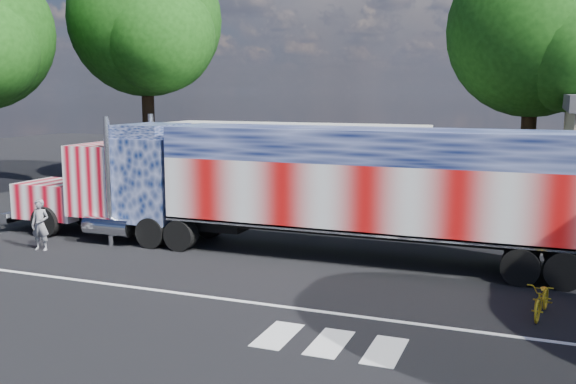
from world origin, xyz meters
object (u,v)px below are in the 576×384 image
(woman, at_px, (40,225))
(coach_bus, at_px, (292,161))
(semi_truck, at_px, (298,184))
(tree_ne_a, at_px, (537,32))
(tree_nw_a, at_px, (147,21))
(bicycle, at_px, (543,299))

(woman, bearing_deg, coach_bus, 61.13)
(semi_truck, bearing_deg, tree_ne_a, 62.61)
(tree_nw_a, height_order, tree_ne_a, tree_nw_a)
(semi_truck, relative_size, tree_ne_a, 1.72)
(coach_bus, xyz_separation_m, tree_ne_a, (10.74, 3.93, 6.12))
(woman, height_order, tree_ne_a, tree_ne_a)
(tree_ne_a, bearing_deg, coach_bus, -159.91)
(semi_truck, height_order, bicycle, semi_truck)
(semi_truck, relative_size, coach_bus, 1.61)
(coach_bus, bearing_deg, semi_truck, -67.91)
(woman, bearing_deg, tree_ne_a, 37.80)
(bicycle, bearing_deg, tree_nw_a, 152.60)
(tree_nw_a, relative_size, tree_ne_a, 1.12)
(tree_nw_a, distance_m, tree_ne_a, 20.62)
(coach_bus, xyz_separation_m, woman, (-4.41, -12.21, -1.09))
(semi_truck, relative_size, tree_nw_a, 1.54)
(coach_bus, bearing_deg, tree_nw_a, 164.30)
(woman, xyz_separation_m, bicycle, (15.79, -0.81, -0.44))
(semi_truck, xyz_separation_m, woman, (-8.23, -2.79, -1.43))
(semi_truck, height_order, tree_ne_a, tree_ne_a)
(semi_truck, distance_m, woman, 8.81)
(woman, bearing_deg, tree_nw_a, 100.81)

